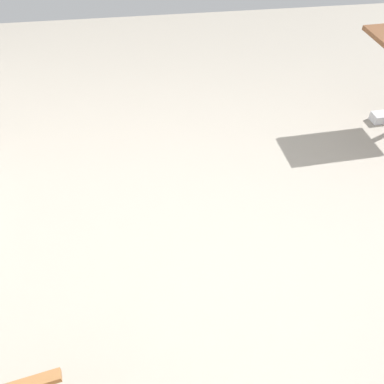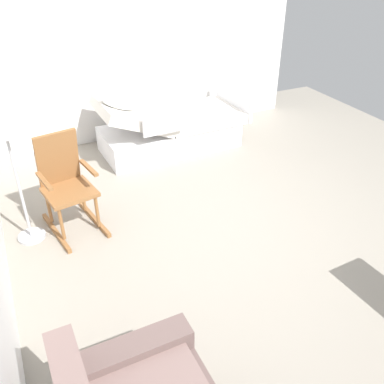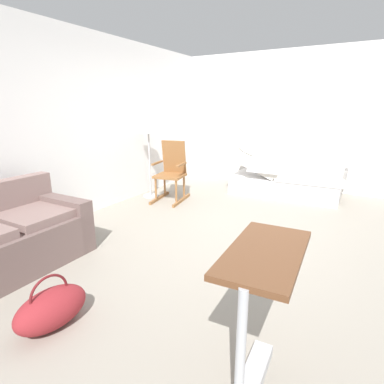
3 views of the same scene
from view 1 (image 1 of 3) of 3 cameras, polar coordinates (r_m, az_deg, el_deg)
name	(u,v)px [view 1 (image 1 of 3)]	position (r m, az deg, el deg)	size (l,w,h in m)	color
ground_plane	(206,214)	(3.02, 1.95, -3.01)	(7.45, 7.45, 0.00)	gray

